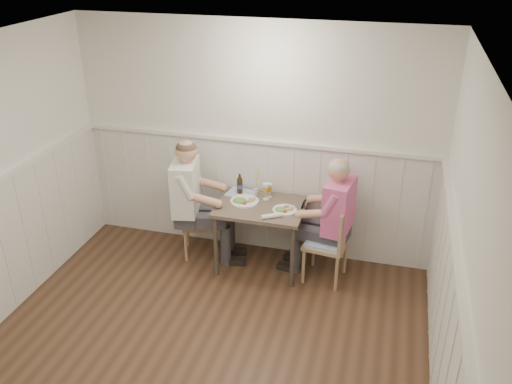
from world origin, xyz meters
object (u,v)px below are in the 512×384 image
Objects in this scene: beer_bottle at (240,185)px; grass_vase at (256,182)px; man_in_pink at (333,228)px; chair_right at (331,240)px; chair_left at (196,219)px; diner_cream at (191,210)px; dining_table at (261,214)px.

grass_vase reaches higher than beer_bottle.
man_in_pink reaches higher than grass_vase.
chair_right is at bearing -18.23° from grass_vase.
chair_left is (-1.54, 0.12, -0.03)m from chair_right.
dining_table is at bearing 3.32° from diner_cream.
dining_table is 0.78m from man_in_pink.
beer_bottle reaches higher than dining_table.
beer_bottle reaches higher than chair_left.
chair_right is 2.58× the size of grass_vase.
dining_table is 0.79m from chair_right.
dining_table is at bearing -179.16° from man_in_pink.
diner_cream is at bearing -151.58° from beer_bottle.
grass_vase is at bearing 15.06° from chair_left.
dining_table is 3.99× the size of beer_bottle.
dining_table is at bearing -62.59° from grass_vase.
diner_cream is 0.60m from beer_bottle.
man_in_pink is 5.95× the size of beer_bottle.
diner_cream is 0.77m from grass_vase.
man_in_pink is at bearing -1.67° from chair_left.
man_in_pink is (0.78, 0.01, -0.07)m from dining_table.
chair_right is 0.61× the size of diner_cream.
man_in_pink reaches higher than chair_left.
diner_cream is at bearing 179.41° from chair_right.
beer_bottle is (0.48, 0.16, 0.41)m from chair_left.
chair_left is at bearing 175.81° from dining_table.
chair_right is 1.17m from beer_bottle.
diner_cream reaches higher than man_in_pink.
diner_cream is at bearing -94.01° from chair_left.
grass_vase is at bearing 166.16° from man_in_pink.
diner_cream is (-1.56, -0.06, 0.03)m from man_in_pink.
grass_vase reaches higher than chair_left.
chair_right is at bearing -4.54° from dining_table.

